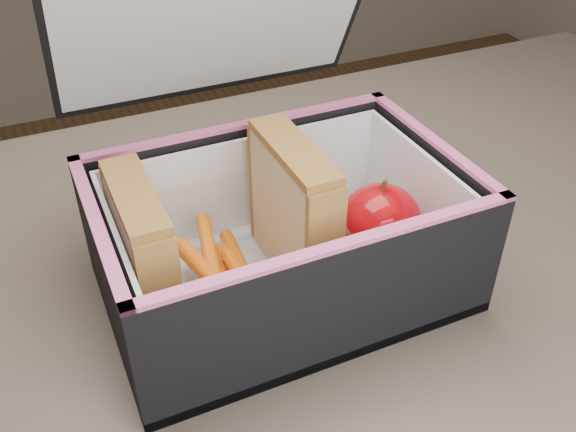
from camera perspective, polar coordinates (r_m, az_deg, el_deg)
name	(u,v)px	position (r m, az deg, el deg)	size (l,w,h in m)	color
kitchen_table	(362,365)	(0.61, 6.57, -13.02)	(1.20, 0.80, 0.75)	brown
lunch_bag	(279,226)	(0.51, -0.78, -0.90)	(0.28, 0.27, 0.27)	black
plastic_tub	(224,258)	(0.50, -5.75, -3.71)	(0.17, 0.12, 0.07)	white
sandwich_left	(144,254)	(0.48, -12.68, -3.35)	(0.03, 0.10, 0.11)	#D5B58A
sandwich_right	(293,211)	(0.50, 0.48, 0.43)	(0.03, 0.11, 0.12)	#D5B58A
carrot_sticks	(226,276)	(0.51, -5.51, -5.34)	(0.06, 0.13, 0.03)	#D94000
paper_napkin	(369,249)	(0.56, 7.25, -2.97)	(0.08, 0.08, 0.01)	white
red_apple	(380,221)	(0.53, 8.21, -0.44)	(0.09, 0.09, 0.07)	maroon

